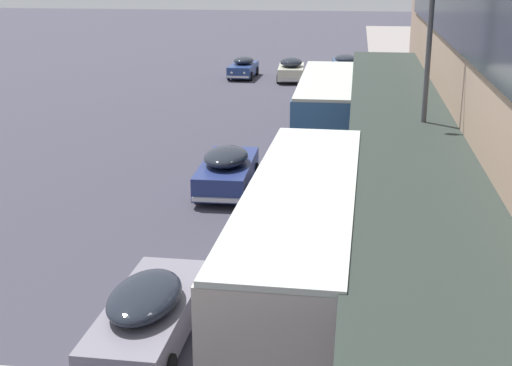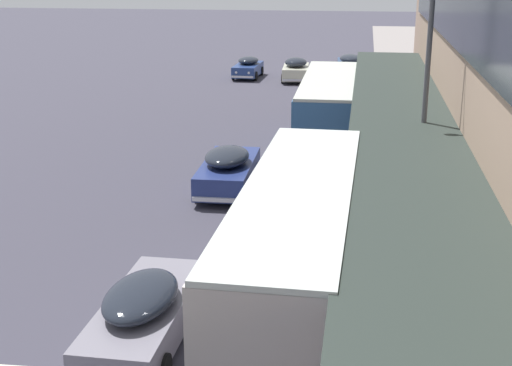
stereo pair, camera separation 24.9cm
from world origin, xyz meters
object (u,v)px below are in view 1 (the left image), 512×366
object	(u,v)px
transit_bus_kerbside_rear	(301,245)
sedan_oncoming_front	(149,313)
sedan_trailing_mid	(227,169)
sedan_lead_near	(345,64)
street_lamp	(421,80)
sedan_lead_mid	(291,69)
transit_bus_kerbside_front	(328,109)
sedan_oncoming_rear	(243,67)

from	to	relation	value
transit_bus_kerbside_rear	sedan_oncoming_front	bearing A→B (deg)	-154.81
transit_bus_kerbside_rear	sedan_trailing_mid	xyz separation A→B (m)	(-3.44, 9.63, -1.15)
transit_bus_kerbside_rear	sedan_lead_near	size ratio (longest dim) A/B	2.09
transit_bus_kerbside_rear	street_lamp	size ratio (longest dim) A/B	1.36
sedan_lead_mid	sedan_oncoming_front	xyz separation A→B (m)	(0.25, -36.28, -0.04)
transit_bus_kerbside_front	sedan_oncoming_rear	xyz separation A→B (m)	(-6.87, 19.92, -1.13)
sedan_lead_near	sedan_oncoming_front	size ratio (longest dim) A/B	1.03
transit_bus_kerbside_front	sedan_lead_mid	bearing A→B (deg)	99.98
transit_bus_kerbside_front	sedan_oncoming_front	xyz separation A→B (m)	(-3.09, -17.30, -1.10)
sedan_oncoming_rear	sedan_trailing_mid	bearing A→B (deg)	-82.36
transit_bus_kerbside_rear	sedan_lead_near	bearing A→B (deg)	89.61
transit_bus_kerbside_rear	street_lamp	world-z (taller)	street_lamp
sedan_oncoming_rear	street_lamp	xyz separation A→B (m)	(9.95, -28.86, 3.90)
sedan_lead_mid	sedan_oncoming_rear	size ratio (longest dim) A/B	1.01
transit_bus_kerbside_front	sedan_lead_mid	xyz separation A→B (m)	(-3.34, 18.98, -1.07)
sedan_lead_mid	transit_bus_kerbside_rear	bearing A→B (deg)	-84.39
sedan_lead_mid	sedan_oncoming_front	bearing A→B (deg)	-89.61
transit_bus_kerbside_rear	street_lamp	xyz separation A→B (m)	(3.00, 6.87, 2.70)
transit_bus_kerbside_rear	sedan_trailing_mid	bearing A→B (deg)	109.67
sedan_oncoming_front	transit_bus_kerbside_front	bearing A→B (deg)	79.88
sedan_oncoming_rear	street_lamp	size ratio (longest dim) A/B	0.55
sedan_oncoming_rear	sedan_trailing_mid	xyz separation A→B (m)	(3.50, -26.10, 0.06)
transit_bus_kerbside_front	sedan_trailing_mid	world-z (taller)	transit_bus_kerbside_front
sedan_trailing_mid	street_lamp	distance (m)	8.00
transit_bus_kerbside_front	transit_bus_kerbside_rear	size ratio (longest dim) A/B	0.98
sedan_lead_near	sedan_oncoming_rear	xyz separation A→B (m)	(-7.21, -2.29, -0.03)
transit_bus_kerbside_front	street_lamp	world-z (taller)	street_lamp
sedan_trailing_mid	street_lamp	world-z (taller)	street_lamp
sedan_trailing_mid	sedan_oncoming_rear	bearing A→B (deg)	97.64
sedan_oncoming_rear	sedan_lead_near	bearing A→B (deg)	17.61
transit_bus_kerbside_front	street_lamp	bearing A→B (deg)	-70.99
sedan_lead_near	sedan_oncoming_front	bearing A→B (deg)	-94.96
transit_bus_kerbside_front	sedan_oncoming_rear	size ratio (longest dim) A/B	2.42
sedan_oncoming_front	sedan_lead_mid	bearing A→B (deg)	90.39
sedan_lead_mid	sedan_oncoming_front	size ratio (longest dim) A/B	0.87
street_lamp	sedan_oncoming_front	bearing A→B (deg)	-126.42
transit_bus_kerbside_front	sedan_oncoming_front	distance (m)	17.61
sedan_trailing_mid	transit_bus_kerbside_front	bearing A→B (deg)	61.43
sedan_lead_near	street_lamp	distance (m)	31.50
street_lamp	sedan_lead_mid	bearing A→B (deg)	102.95
sedan_oncoming_rear	transit_bus_kerbside_front	bearing A→B (deg)	-70.97
sedan_trailing_mid	sedan_lead_mid	bearing A→B (deg)	89.94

